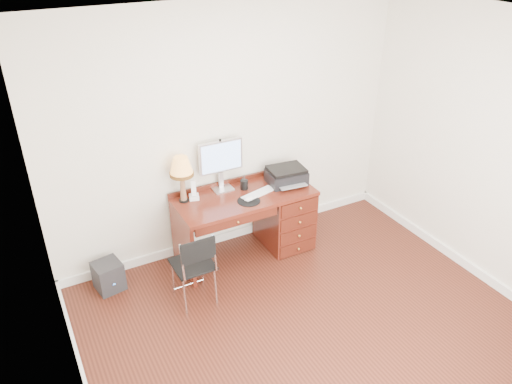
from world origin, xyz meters
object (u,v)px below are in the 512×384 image
printer (286,175)px  leg_lamp (181,169)px  equipment_box (108,276)px  chair (195,262)px  desk (270,214)px  phone (194,194)px  monitor (221,159)px

printer → leg_lamp: bearing=178.7°
printer → equipment_box: 2.16m
chair → equipment_box: bearing=138.6°
desk → equipment_box: 1.85m
printer → leg_lamp: size_ratio=0.88×
desk → chair: bearing=-155.1°
desk → equipment_box: (-1.83, 0.10, -0.26)m
phone → chair: 0.82m
monitor → printer: (0.69, -0.21, -0.26)m
monitor → leg_lamp: size_ratio=1.12×
monitor → printer: monitor is taller
leg_lamp → phone: 0.33m
desk → chair: 1.23m
phone → equipment_box: 1.20m
desk → phone: 0.94m
leg_lamp → phone: bearing=-4.5°
printer → chair: (-1.33, -0.55, -0.36)m
leg_lamp → equipment_box: size_ratio=1.64×
desk → equipment_box: desk is taller
chair → printer: bearing=21.8°
desk → chair: (-1.12, -0.52, 0.07)m
leg_lamp → equipment_box: bearing=-174.8°
chair → desk: bearing=24.4°
phone → equipment_box: (-1.00, -0.07, -0.66)m
leg_lamp → chair: size_ratio=0.63×
printer → desk: bearing=-166.6°
desk → monitor: (-0.48, 0.24, 0.69)m
monitor → leg_lamp: 0.47m
equipment_box → chair: bearing=-51.0°
leg_lamp → printer: bearing=-7.4°
monitor → chair: size_ratio=0.70×
leg_lamp → desk: bearing=-10.7°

